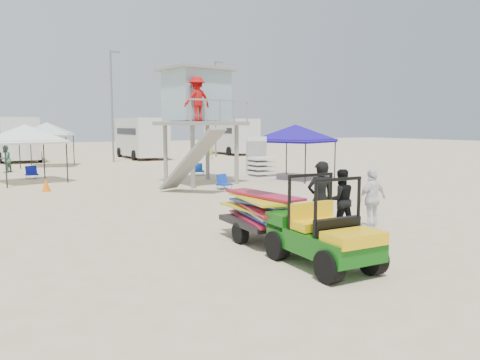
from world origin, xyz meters
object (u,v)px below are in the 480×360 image
utility_cart (323,226)px  surf_trailer (260,204)px  lifeguard_tower (197,100)px  man_left (320,199)px  canopy_blue (295,127)px

utility_cart → surf_trailer: surf_trailer is taller
surf_trailer → lifeguard_tower: bearing=74.1°
utility_cart → man_left: size_ratio=1.24×
surf_trailer → canopy_blue: canopy_blue is taller
surf_trailer → lifeguard_tower: lifeguard_tower is taller
lifeguard_tower → canopy_blue: 5.26m
utility_cart → man_left: 2.54m
man_left → lifeguard_tower: lifeguard_tower is taller
lifeguard_tower → man_left: bearing=-98.0°
man_left → utility_cart: bearing=65.8°
utility_cart → surf_trailer: (0.01, 2.33, 0.07)m
man_left → canopy_blue: canopy_blue is taller
utility_cart → man_left: man_left is taller
man_left → surf_trailer: bearing=1.4°
surf_trailer → man_left: 1.54m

